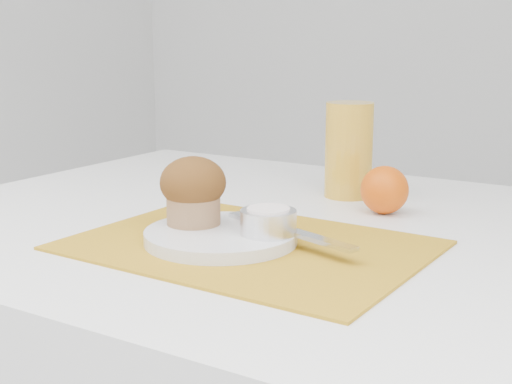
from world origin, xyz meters
The scene contains 10 objects.
placemat centered at (-0.05, -0.07, 0.75)m, with size 0.41×0.30×0.00m, color #BA8519.
plate centered at (-0.08, -0.08, 0.76)m, with size 0.18×0.18×0.01m, color silver.
ramekin centered at (-0.03, -0.07, 0.78)m, with size 0.07×0.07×0.03m, color silver.
cream centered at (-0.03, -0.07, 0.80)m, with size 0.05×0.05×0.01m, color white.
raspberry_near centered at (-0.06, -0.02, 0.78)m, with size 0.02×0.02×0.02m, color #550208.
raspberry_far centered at (-0.06, -0.04, 0.78)m, with size 0.02×0.02×0.02m, color #610213.
butter_knife centered at (-0.01, -0.05, 0.77)m, with size 0.21×0.02×0.01m, color silver.
orange centered at (0.02, 0.17, 0.78)m, with size 0.07×0.07×0.07m, color #E65608.
juice_glass centered at (-0.06, 0.24, 0.82)m, with size 0.07×0.07×0.15m, color gold.
muffin centered at (-0.13, -0.07, 0.81)m, with size 0.08×0.08×0.08m.
Camera 1 is at (0.38, -0.76, 1.00)m, focal length 50.00 mm.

